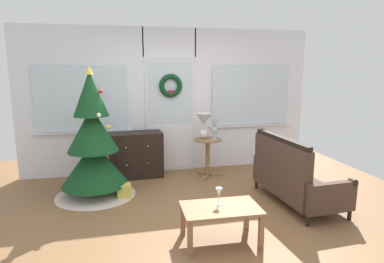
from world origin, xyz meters
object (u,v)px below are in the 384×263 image
(table_lamp, at_px, (204,122))
(flower_vase, at_px, (214,133))
(side_table, at_px, (208,150))
(settee_sofa, at_px, (292,177))
(coffee_table, at_px, (221,212))
(gift_box, at_px, (124,191))
(dresser_cabinet, at_px, (136,155))
(christmas_tree, at_px, (93,149))
(wine_glass, at_px, (219,192))

(table_lamp, height_order, flower_vase, table_lamp)
(side_table, bearing_deg, settee_sofa, -59.66)
(side_table, bearing_deg, coffee_table, -102.00)
(table_lamp, xyz_separation_m, gift_box, (-1.39, -0.70, -0.85))
(dresser_cabinet, height_order, side_table, dresser_cabinet)
(table_lamp, distance_m, gift_box, 1.77)
(christmas_tree, height_order, coffee_table, christmas_tree)
(settee_sofa, xyz_separation_m, table_lamp, (-0.88, 1.44, 0.57))
(christmas_tree, xyz_separation_m, settee_sofa, (2.68, -0.93, -0.34))
(gift_box, bearing_deg, wine_glass, -56.02)
(table_lamp, bearing_deg, wine_glass, -100.69)
(dresser_cabinet, xyz_separation_m, gift_box, (-0.24, -0.93, -0.29))
(side_table, xyz_separation_m, coffee_table, (-0.46, -2.18, -0.14))
(dresser_cabinet, height_order, flower_vase, flower_vase)
(settee_sofa, bearing_deg, side_table, 120.34)
(table_lamp, distance_m, wine_glass, 2.23)
(dresser_cabinet, relative_size, table_lamp, 2.09)
(table_lamp, xyz_separation_m, wine_glass, (-0.41, -2.15, -0.41))
(side_table, relative_size, gift_box, 3.35)
(settee_sofa, height_order, wine_glass, settee_sofa)
(christmas_tree, distance_m, flower_vase, 2.00)
(christmas_tree, distance_m, gift_box, 0.76)
(dresser_cabinet, xyz_separation_m, coffee_table, (0.75, -2.44, -0.05))
(side_table, relative_size, wine_glass, 3.41)
(coffee_table, bearing_deg, christmas_tree, 129.22)
(flower_vase, bearing_deg, coffee_table, -104.89)
(christmas_tree, height_order, side_table, christmas_tree)
(christmas_tree, distance_m, wine_glass, 2.16)
(side_table, relative_size, flower_vase, 1.90)
(table_lamp, height_order, gift_box, table_lamp)
(wine_glass, relative_size, gift_box, 0.98)
(christmas_tree, height_order, wine_glass, christmas_tree)
(gift_box, bearing_deg, christmas_tree, 155.02)
(dresser_cabinet, relative_size, gift_box, 4.62)
(flower_vase, xyz_separation_m, wine_glass, (-0.57, -2.05, -0.25))
(gift_box, bearing_deg, settee_sofa, -18.08)
(christmas_tree, xyz_separation_m, side_table, (1.86, 0.47, -0.24))
(side_table, distance_m, flower_vase, 0.33)
(coffee_table, bearing_deg, flower_vase, 75.11)
(flower_vase, bearing_deg, christmas_tree, -168.22)
(coffee_table, bearing_deg, gift_box, 122.95)
(dresser_cabinet, xyz_separation_m, side_table, (1.21, -0.27, 0.08))
(christmas_tree, height_order, settee_sofa, christmas_tree)
(coffee_table, distance_m, gift_box, 1.82)
(wine_glass, bearing_deg, gift_box, 123.98)
(side_table, bearing_deg, dresser_cabinet, 167.61)
(table_lamp, bearing_deg, flower_vase, -32.01)
(side_table, bearing_deg, christmas_tree, -165.85)
(coffee_table, bearing_deg, table_lamp, 79.70)
(side_table, bearing_deg, gift_box, -155.47)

